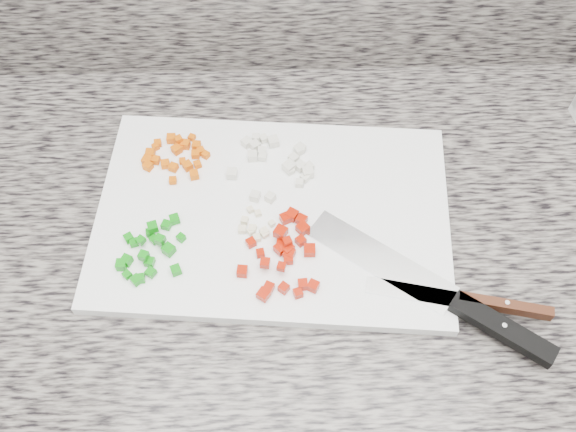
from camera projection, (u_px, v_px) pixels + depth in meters
name	position (u px, v px, depth m)	size (l,w,h in m)	color
cabinet	(315.00, 348.00, 1.27)	(3.92, 0.62, 0.86)	silver
countertop	(327.00, 230.00, 0.89)	(3.96, 0.64, 0.04)	slate
cutting_board	(273.00, 215.00, 0.87)	(0.47, 0.31, 0.02)	white
carrot_pile	(175.00, 155.00, 0.91)	(0.10, 0.09, 0.02)	#CF5504
onion_pile	(277.00, 162.00, 0.90)	(0.12, 0.12, 0.01)	silver
green_pepper_pile	(150.00, 251.00, 0.82)	(0.09, 0.10, 0.02)	#0B800D
red_pepper_pile	(285.00, 253.00, 0.82)	(0.10, 0.13, 0.02)	#A01402
garlic_pile	(255.00, 227.00, 0.84)	(0.05, 0.06, 0.01)	beige
chef_knife	(458.00, 304.00, 0.78)	(0.29, 0.23, 0.02)	silver
paring_knife	(481.00, 302.00, 0.78)	(0.22, 0.07, 0.02)	silver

